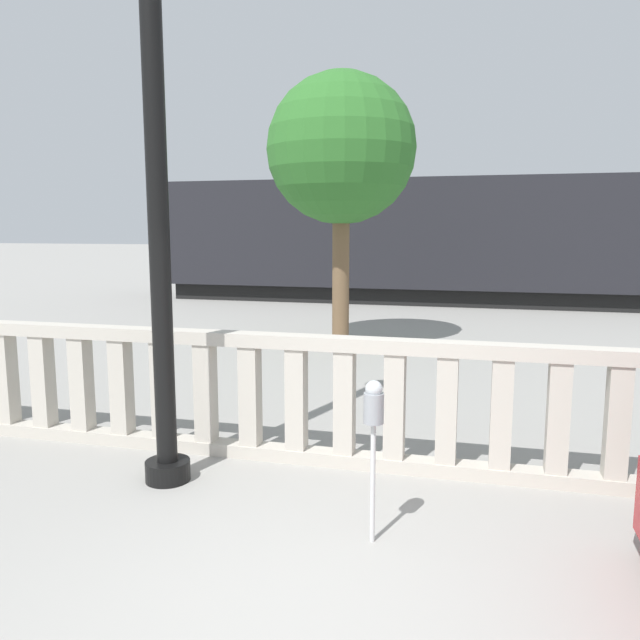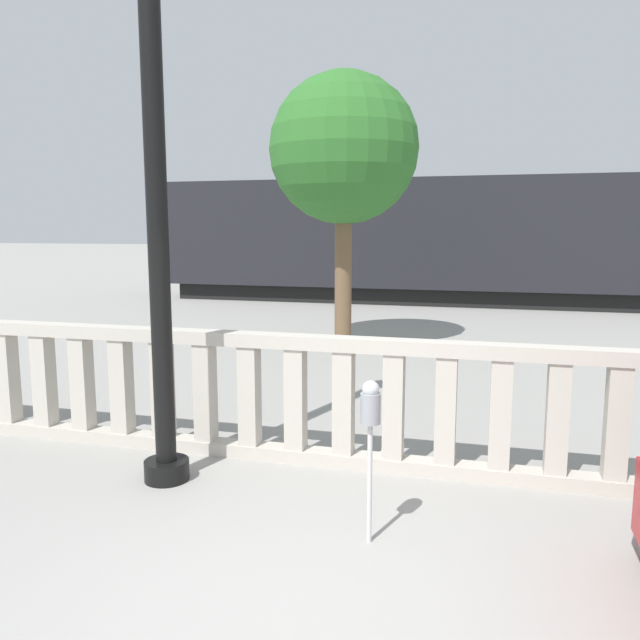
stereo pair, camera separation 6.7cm
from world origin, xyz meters
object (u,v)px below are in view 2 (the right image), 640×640
at_px(parking_meter, 370,416).
at_px(train_near, 471,239).
at_px(lamppost, 152,91).
at_px(tree_left, 344,150).

bearing_deg(parking_meter, train_near, 89.01).
distance_m(parking_meter, train_near, 16.22).
xyz_separation_m(lamppost, tree_left, (0.12, 7.18, 0.30)).
height_order(train_near, tree_left, tree_left).
xyz_separation_m(parking_meter, train_near, (0.28, 16.18, 1.06)).
relative_size(train_near, tree_left, 3.57).
height_order(parking_meter, train_near, train_near).
bearing_deg(parking_meter, lamppost, 162.15).
distance_m(lamppost, train_near, 15.76).
relative_size(lamppost, parking_meter, 5.17).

